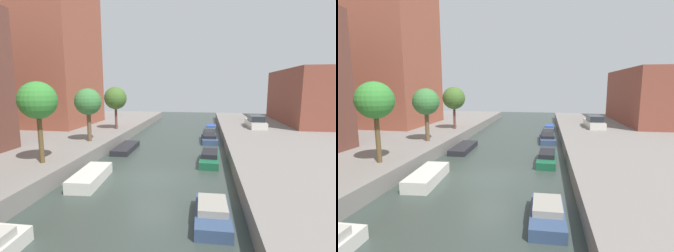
# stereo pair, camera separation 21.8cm
# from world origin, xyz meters

# --- Properties ---
(ground_plane) EXTENTS (84.00, 84.00, 0.00)m
(ground_plane) POSITION_xyz_m (0.00, 0.00, 0.00)
(ground_plane) COLOR #333D38
(apartment_tower_far) EXTENTS (10.00, 9.48, 24.22)m
(apartment_tower_far) POSITION_xyz_m (-16.00, 14.16, 13.11)
(apartment_tower_far) COLOR brown
(apartment_tower_far) RESTS_ON quay_left
(low_block_right) EXTENTS (10.00, 14.82, 6.88)m
(low_block_right) POSITION_xyz_m (18.00, 20.69, 4.44)
(low_block_right) COLOR brown
(low_block_right) RESTS_ON quay_right
(street_tree_2) EXTENTS (2.23, 2.23, 4.96)m
(street_tree_2) POSITION_xyz_m (-6.69, -0.91, 4.79)
(street_tree_2) COLOR brown
(street_tree_2) RESTS_ON quay_left
(street_tree_3) EXTENTS (2.25, 2.25, 4.53)m
(street_tree_3) POSITION_xyz_m (-6.69, 5.46, 4.35)
(street_tree_3) COLOR brown
(street_tree_3) RESTS_ON quay_left
(street_tree_4) EXTENTS (2.47, 2.47, 4.67)m
(street_tree_4) POSITION_xyz_m (-6.69, 11.96, 4.40)
(street_tree_4) COLOR brown
(street_tree_4) RESTS_ON quay_left
(parked_car) EXTENTS (1.81, 4.77, 1.39)m
(parked_car) POSITION_xyz_m (8.97, 15.57, 1.58)
(parked_car) COLOR beige
(parked_car) RESTS_ON quay_right
(moored_boat_left_3) EXTENTS (1.75, 3.88, 0.68)m
(moored_boat_left_3) POSITION_xyz_m (-3.48, -1.11, 0.34)
(moored_boat_left_3) COLOR beige
(moored_boat_left_3) RESTS_ON ground_plane
(moored_boat_left_4) EXTENTS (1.56, 4.33, 0.45)m
(moored_boat_left_4) POSITION_xyz_m (-3.81, 6.50, 0.23)
(moored_boat_left_4) COLOR #232328
(moored_boat_left_4) RESTS_ON ground_plane
(moored_boat_right_2) EXTENTS (1.48, 3.15, 0.81)m
(moored_boat_right_2) POSITION_xyz_m (3.58, -4.43, 0.34)
(moored_boat_right_2) COLOR #33476B
(moored_boat_right_2) RESTS_ON ground_plane
(moored_boat_right_3) EXTENTS (1.53, 3.87, 0.85)m
(moored_boat_right_3) POSITION_xyz_m (3.57, 3.91, 0.36)
(moored_boat_right_3) COLOR #195638
(moored_boat_right_3) RESTS_ON ground_plane
(moored_boat_right_4) EXTENTS (1.74, 4.21, 0.80)m
(moored_boat_right_4) POSITION_xyz_m (3.61, 11.42, 0.34)
(moored_boat_right_4) COLOR #33476B
(moored_boat_right_4) RESTS_ON ground_plane
(moored_boat_right_5) EXTENTS (1.49, 3.74, 0.74)m
(moored_boat_right_5) POSITION_xyz_m (3.90, 18.34, 0.32)
(moored_boat_right_5) COLOR #4C5156
(moored_boat_right_5) RESTS_ON ground_plane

